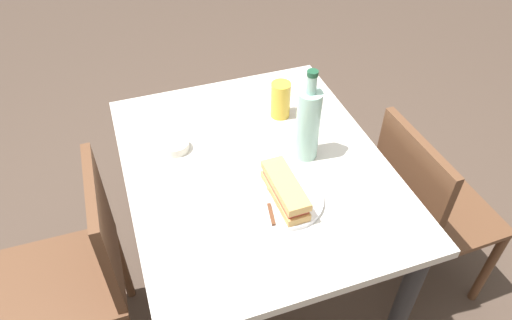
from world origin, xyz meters
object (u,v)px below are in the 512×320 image
Objects in this scene: knife_near at (269,205)px; chair_near at (422,209)px; dining_table at (256,192)px; chair_far at (84,268)px; baguette_sandwich_near at (285,190)px; beer_glass at (281,100)px; water_bottle at (308,123)px; olive_bowl at (176,146)px; plate_near at (285,200)px.

chair_near is at bearing -85.55° from knife_near.
chair_far reaches higher than dining_table.
chair_far is at bearing 74.28° from baguette_sandwich_near.
baguette_sandwich_near is 1.61× the size of beer_glass.
beer_glass is (0.22, -0.78, 0.35)m from chair_far.
water_bottle reaches higher than olive_bowl.
plate_near is 0.73× the size of water_bottle.
knife_near is at bearing 102.82° from baguette_sandwich_near.
knife_near is at bearing 172.12° from dining_table.
knife_near is 0.29m from water_bottle.
chair_near is at bearing -129.74° from beer_glass.
dining_table is at bearing 87.65° from water_bottle.
water_bottle is at bearing -112.53° from olive_bowl.
knife_near is at bearing -150.01° from olive_bowl.
baguette_sandwich_near reaches higher than olive_bowl.
plate_near is 1.07× the size of baguette_sandwich_near.
chair_far is at bearing 83.34° from chair_near.
chair_far is at bearing 106.01° from beer_glass.
knife_near is at bearing 133.34° from water_bottle.
plate_near is 0.06m from knife_near.
water_bottle is (0.14, 0.44, 0.42)m from chair_near.
chair_far is at bearing 71.77° from knife_near.
chair_near is at bearing -86.35° from baguette_sandwich_near.
water_bottle is (-0.01, -0.78, 0.42)m from chair_far.
baguette_sandwich_near is at bearing 180.00° from plate_near.
chair_far is 0.51m from olive_bowl.
baguette_sandwich_near is 1.22× the size of knife_near.
water_bottle is at bearing -46.66° from knife_near.
olive_bowl is at bearing 70.20° from chair_near.
olive_bowl is at bearing 37.22° from baguette_sandwich_near.
chair_near is at bearing -103.23° from dining_table.
dining_table is 0.63m from chair_far.
olive_bowl is (0.34, 0.26, 0.01)m from plate_near.
baguette_sandwich_near is at bearing -142.78° from olive_bowl.
olive_bowl is (0.17, 0.40, -0.12)m from water_bottle.
knife_near is (-0.05, 0.64, 0.30)m from chair_near.
chair_near is 3.89× the size of baguette_sandwich_near.
chair_far is 4.73× the size of knife_near.
plate_near is 0.43m from olive_bowl.
baguette_sandwich_near reaches higher than plate_near.
chair_near is at bearing -96.66° from chair_far.
knife_near is at bearing 102.82° from plate_near.
olive_bowl is (0.30, 0.84, 0.30)m from chair_near.
beer_glass is (0.40, -0.14, 0.06)m from plate_near.
knife_near is (-0.19, 0.03, 0.15)m from dining_table.
baguette_sandwich_near is at bearing 140.64° from water_bottle.
dining_table is at bearing 8.83° from plate_near.
chair_near is at bearing -109.80° from olive_bowl.
baguette_sandwich_near is at bearing -77.18° from knife_near.
knife_near is 1.33× the size of beer_glass.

